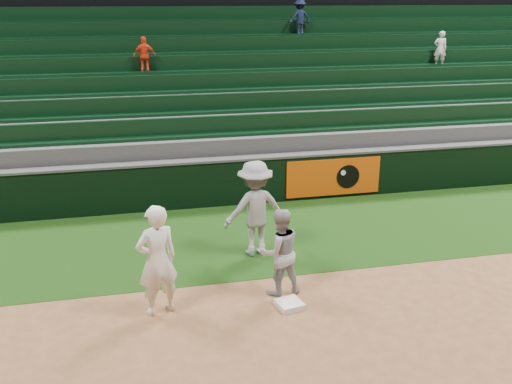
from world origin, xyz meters
TOP-DOWN VIEW (x-y plane):
  - ground at (0.00, 0.00)m, footprint 70.00×70.00m
  - foul_grass at (0.00, 3.00)m, footprint 36.00×4.20m
  - first_base at (0.32, -0.20)m, footprint 0.51×0.51m
  - first_baseman at (-1.91, 0.12)m, footprint 0.83×0.69m
  - baserunner at (0.27, 0.34)m, footprint 0.88×0.73m
  - base_coach at (0.21, 2.07)m, footprint 1.40×0.93m
  - field_wall at (0.03, 5.20)m, footprint 36.00×0.45m
  - stadium_seating at (-0.01, 8.97)m, footprint 36.00×5.95m

SIDE VIEW (x-z plane):
  - ground at x=0.00m, z-range 0.00..0.00m
  - foul_grass at x=0.00m, z-range 0.00..0.01m
  - first_base at x=0.32m, z-range 0.00..0.10m
  - field_wall at x=0.03m, z-range 0.01..1.26m
  - baserunner at x=0.27m, z-range 0.00..1.64m
  - first_baseman at x=-1.91m, z-range 0.00..1.97m
  - base_coach at x=0.21m, z-range 0.01..2.04m
  - stadium_seating at x=-0.01m, z-range -0.88..4.28m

